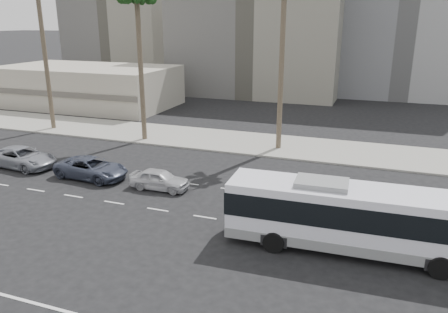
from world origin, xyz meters
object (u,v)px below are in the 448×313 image
at_px(city_bus, 353,216).
at_px(car_a, 159,179).
at_px(car_c, 22,157).
at_px(car_b, 91,168).

height_order(city_bus, car_a, city_bus).
bearing_deg(car_c, car_a, -87.77).
bearing_deg(car_c, city_bus, -95.80).
xyz_separation_m(city_bus, car_c, (-24.33, 4.44, -1.04)).
bearing_deg(car_a, city_bus, -108.85).
distance_m(city_bus, car_b, 18.45).
bearing_deg(car_a, car_b, 86.23).
height_order(city_bus, car_c, city_bus).
relative_size(car_a, car_c, 0.73).
height_order(car_a, car_c, car_c).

